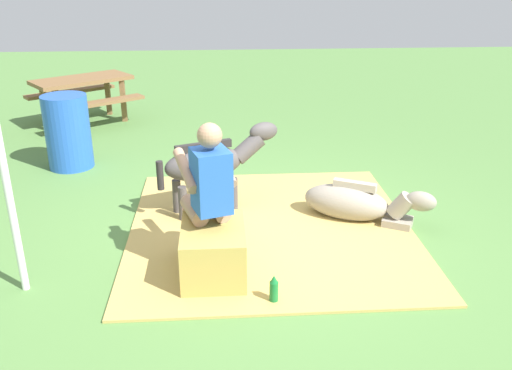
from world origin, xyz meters
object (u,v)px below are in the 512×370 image
person_seated (208,190)px  pony_standing (212,163)px  water_barrel (68,132)px  tent_pole_left (0,147)px  soda_bottle (274,290)px  picnic_bench (83,89)px  hay_bale (213,252)px  pony_lying (355,203)px

person_seated → pony_standing: person_seated is taller
pony_standing → water_barrel: water_barrel is taller
water_barrel → pony_standing: bearing=-129.1°
water_barrel → tent_pole_left: bearing=-173.9°
pony_standing → soda_bottle: (-1.74, -0.47, -0.43)m
water_barrel → picnic_bench: size_ratio=0.48×
hay_bale → water_barrel: 3.37m
hay_bale → pony_standing: 1.35m
hay_bale → water_barrel: water_barrel is taller
pony_standing → tent_pole_left: size_ratio=0.52×
hay_bale → soda_bottle: bearing=-132.9°
water_barrel → hay_bale: bearing=-146.6°
hay_bale → pony_lying: 1.76m
hay_bale → pony_lying: bearing=-55.4°
person_seated → soda_bottle: 0.99m
pony_standing → tent_pole_left: (-1.40, 1.53, 0.67)m
hay_bale → pony_lying: (1.00, -1.45, -0.04)m
hay_bale → person_seated: person_seated is taller
person_seated → pony_lying: bearing=-60.4°
hay_bale → pony_standing: pony_standing is taller
soda_bottle → tent_pole_left: bearing=80.3°
hay_bale → picnic_bench: (4.88, 2.10, 0.35)m
hay_bale → pony_standing: bearing=0.3°
hay_bale → tent_pole_left: 1.84m
water_barrel → pony_lying: bearing=-118.7°
person_seated → tent_pole_left: (-0.25, 1.51, 0.49)m
pony_standing → picnic_bench: 4.14m
pony_standing → picnic_bench: bearing=30.4°
tent_pole_left → hay_bale: bearing=-86.6°
water_barrel → picnic_bench: (2.07, 0.25, 0.11)m
pony_lying → water_barrel: bearing=61.3°
person_seated → tent_pole_left: size_ratio=0.54×
hay_bale → tent_pole_left: (-0.09, 1.54, 1.00)m
pony_lying → water_barrel: size_ratio=1.39×
hay_bale → pony_standing: (1.31, 0.01, 0.32)m
hay_bale → water_barrel: bearing=33.4°
pony_lying → soda_bottle: (-1.43, 0.98, -0.07)m
person_seated → water_barrel: (2.65, 1.82, -0.26)m
soda_bottle → tent_pole_left: tent_pole_left is taller
person_seated → water_barrel: bearing=34.4°
tent_pole_left → picnic_bench: 5.05m
water_barrel → picnic_bench: water_barrel is taller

